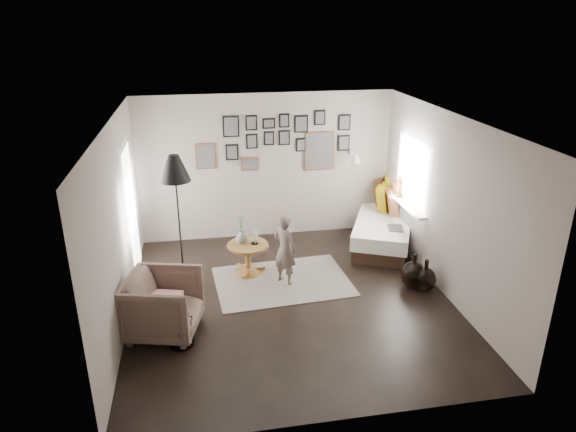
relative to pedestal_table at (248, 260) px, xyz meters
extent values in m
plane|color=black|center=(0.51, -0.92, -0.23)|extent=(4.80, 4.80, 0.00)
plane|color=gray|center=(0.51, 1.48, 1.07)|extent=(4.50, 0.00, 4.50)
plane|color=gray|center=(0.51, -3.32, 1.07)|extent=(4.50, 0.00, 4.50)
plane|color=gray|center=(-1.74, -0.92, 1.07)|extent=(0.00, 4.80, 4.80)
plane|color=gray|center=(2.76, -0.92, 1.07)|extent=(0.00, 4.80, 4.80)
plane|color=white|center=(0.51, -0.92, 2.37)|extent=(4.80, 4.80, 0.00)
plane|color=white|center=(-1.72, 0.28, 0.82)|extent=(0.00, 2.14, 2.14)
plane|color=white|center=(-1.72, 0.28, 0.82)|extent=(0.00, 1.88, 1.88)
plane|color=white|center=(-1.72, 0.28, 0.82)|extent=(0.00, 1.93, 1.93)
plane|color=white|center=(2.75, 0.28, 1.22)|extent=(0.00, 1.30, 1.30)
plane|color=white|center=(2.75, 0.28, 1.22)|extent=(0.00, 1.14, 1.14)
cube|color=white|center=(2.69, 0.28, 0.65)|extent=(0.15, 1.32, 0.04)
cylinder|color=#8C4C14|center=(2.69, 0.63, 0.81)|extent=(0.10, 0.10, 0.28)
cylinder|color=#8C4C14|center=(2.69, 0.80, 0.78)|extent=(0.08, 0.08, 0.22)
cube|color=brown|center=(-0.54, 1.46, 1.32)|extent=(0.35, 0.03, 0.45)
cube|color=black|center=(-0.54, 1.45, 1.32)|extent=(0.30, 0.01, 0.40)
cube|color=black|center=(-0.09, 1.46, 1.82)|extent=(0.28, 0.03, 0.36)
cube|color=black|center=(-0.09, 1.45, 1.82)|extent=(0.23, 0.01, 0.31)
cube|color=black|center=(-0.09, 1.46, 1.37)|extent=(0.22, 0.03, 0.28)
cube|color=black|center=(-0.09, 1.45, 1.37)|extent=(0.17, 0.01, 0.23)
cube|color=black|center=(0.26, 1.46, 1.87)|extent=(0.20, 0.03, 0.26)
cube|color=black|center=(0.26, 1.45, 1.87)|extent=(0.15, 0.01, 0.21)
cube|color=black|center=(0.26, 1.46, 1.55)|extent=(0.20, 0.03, 0.26)
cube|color=black|center=(0.26, 1.45, 1.55)|extent=(0.15, 0.01, 0.21)
cube|color=black|center=(0.56, 1.46, 1.85)|extent=(0.22, 0.03, 0.18)
cube|color=black|center=(0.56, 1.45, 1.85)|extent=(0.17, 0.01, 0.13)
cube|color=black|center=(0.56, 1.46, 1.59)|extent=(0.18, 0.03, 0.24)
cube|color=black|center=(0.56, 1.45, 1.59)|extent=(0.13, 0.01, 0.19)
cube|color=black|center=(0.83, 1.46, 1.89)|extent=(0.18, 0.03, 0.24)
cube|color=black|center=(0.83, 1.45, 1.89)|extent=(0.13, 0.01, 0.19)
cube|color=black|center=(0.83, 1.46, 1.59)|extent=(0.20, 0.03, 0.26)
cube|color=black|center=(0.83, 1.45, 1.59)|extent=(0.15, 0.01, 0.21)
cube|color=black|center=(1.13, 1.46, 1.82)|extent=(0.24, 0.03, 0.30)
cube|color=black|center=(1.13, 1.45, 1.82)|extent=(0.19, 0.01, 0.25)
cube|color=black|center=(1.13, 1.46, 1.45)|extent=(0.18, 0.03, 0.24)
cube|color=black|center=(1.13, 1.45, 1.45)|extent=(0.13, 0.01, 0.19)
cube|color=brown|center=(1.46, 1.46, 1.32)|extent=(0.55, 0.03, 0.70)
cube|color=black|center=(1.46, 1.45, 1.32)|extent=(0.50, 0.01, 0.65)
cube|color=black|center=(1.46, 1.46, 1.92)|extent=(0.20, 0.03, 0.26)
cube|color=black|center=(1.46, 1.45, 1.92)|extent=(0.15, 0.01, 0.21)
cube|color=black|center=(1.91, 1.46, 1.82)|extent=(0.22, 0.03, 0.28)
cube|color=black|center=(1.91, 1.45, 1.82)|extent=(0.17, 0.01, 0.23)
cube|color=black|center=(1.91, 1.46, 1.45)|extent=(0.22, 0.03, 0.28)
cube|color=black|center=(1.91, 1.45, 1.45)|extent=(0.17, 0.01, 0.23)
cube|color=brown|center=(0.21, 1.46, 1.15)|extent=(0.30, 0.03, 0.24)
cube|color=black|center=(0.21, 1.45, 1.15)|extent=(0.25, 0.01, 0.19)
cube|color=white|center=(2.06, 1.45, 1.27)|extent=(0.06, 0.04, 0.10)
cylinder|color=white|center=(2.06, 1.33, 1.29)|extent=(0.02, 0.24, 0.02)
cone|color=white|center=(2.06, 1.20, 1.23)|extent=(0.18, 0.18, 0.14)
cube|color=beige|center=(0.48, -0.38, -0.23)|extent=(2.11, 1.55, 0.01)
cone|color=brown|center=(0.00, 0.00, -0.19)|extent=(0.48, 0.48, 0.09)
cylinder|color=brown|center=(0.00, 0.00, 0.02)|extent=(0.10, 0.10, 0.37)
cylinder|color=brown|center=(0.00, 0.00, 0.25)|extent=(0.64, 0.64, 0.04)
ellipsoid|color=black|center=(-0.08, 0.02, 0.37)|extent=(0.18, 0.18, 0.20)
cylinder|color=black|center=(-0.08, 0.02, 0.49)|extent=(0.06, 0.06, 0.04)
cylinder|color=black|center=(0.11, 0.00, 0.28)|extent=(0.11, 0.11, 0.02)
cube|color=black|center=(2.51, 0.78, -0.12)|extent=(1.63, 2.22, 0.24)
cube|color=white|center=(2.51, 0.78, 0.12)|extent=(1.71, 2.29, 0.26)
cube|color=#A88409|center=(2.53, 1.62, 0.52)|extent=(0.41, 0.65, 0.60)
cube|color=#372011|center=(2.38, 1.51, 0.49)|extent=(0.48, 0.58, 0.53)
cube|color=maroon|center=(2.66, 1.34, 0.48)|extent=(0.29, 0.54, 0.51)
cube|color=#A88409|center=(2.45, 1.19, 0.47)|extent=(0.44, 0.54, 0.49)
cube|color=maroon|center=(2.62, 0.99, 0.45)|extent=(0.32, 0.49, 0.45)
cube|color=black|center=(2.51, 0.23, 0.26)|extent=(0.31, 0.37, 0.02)
imported|color=brown|center=(-1.22, -1.42, 0.17)|extent=(1.07, 1.05, 0.81)
cube|color=white|center=(-1.19, -1.37, 0.25)|extent=(0.46, 0.46, 0.17)
cylinder|color=black|center=(-1.02, 0.09, -0.22)|extent=(0.30, 0.30, 0.03)
cylinder|color=black|center=(-1.02, 0.09, 0.63)|extent=(0.03, 0.03, 1.73)
cone|color=black|center=(-1.02, 0.09, 1.52)|extent=(0.46, 0.46, 0.39)
cube|color=black|center=(-1.02, -1.73, -0.07)|extent=(0.22, 0.18, 0.28)
cube|color=white|center=(-0.99, -1.75, -0.07)|extent=(0.21, 0.08, 0.28)
ellipsoid|color=black|center=(2.37, -0.90, -0.02)|extent=(0.37, 0.37, 0.43)
cylinder|color=black|center=(2.37, -0.90, 0.26)|extent=(0.06, 0.06, 0.13)
ellipsoid|color=black|center=(2.51, -1.02, -0.05)|extent=(0.33, 0.33, 0.38)
cylinder|color=black|center=(2.51, -1.02, 0.21)|extent=(0.06, 0.06, 0.13)
imported|color=#6E5E57|center=(0.52, -0.40, 0.32)|extent=(0.47, 0.48, 1.11)
camera|label=1|loc=(-0.66, -7.24, 3.61)|focal=32.00mm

